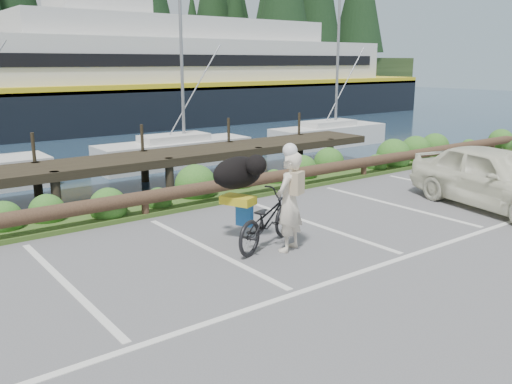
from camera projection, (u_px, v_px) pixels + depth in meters
ground at (280, 285)px, 8.27m from camera, size 72.00×72.00×0.00m
vegetation_strip at (132, 209)px, 12.37m from camera, size 34.00×1.60×0.10m
log_rail at (146, 218)px, 11.84m from camera, size 32.00×0.30×0.60m
bicycle at (267, 219)px, 9.91m from camera, size 2.05×1.37×1.02m
cyclist at (289, 202)px, 9.60m from camera, size 0.77×0.65×1.80m
dog at (238, 173)px, 10.03m from camera, size 0.87×1.16×0.60m
parked_car at (496, 178)px, 12.45m from camera, size 2.53×4.52×1.45m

